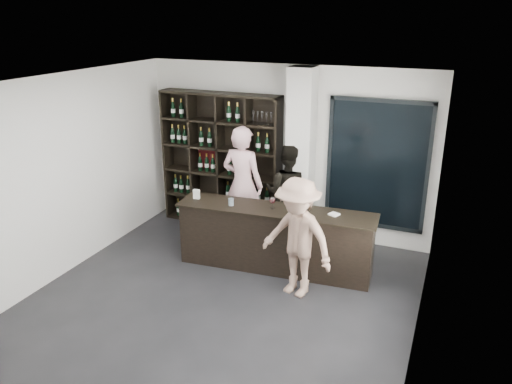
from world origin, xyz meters
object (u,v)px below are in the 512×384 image
at_px(tasting_counter, 275,239).
at_px(taster_black, 288,193).
at_px(taster_pink, 243,185).
at_px(customer, 297,238).
at_px(wine_shelf, 221,161).

bearing_deg(tasting_counter, taster_black, 94.06).
distance_m(taster_pink, taster_black, 0.77).
height_order(taster_pink, customer, taster_pink).
xyz_separation_m(taster_pink, taster_black, (0.71, 0.27, -0.14)).
distance_m(wine_shelf, tasting_counter, 2.07).
bearing_deg(taster_black, tasting_counter, 94.85).
bearing_deg(customer, tasting_counter, 149.77).
bearing_deg(wine_shelf, taster_black, -9.09).
height_order(tasting_counter, taster_black, taster_black).
distance_m(tasting_counter, customer, 0.84).
relative_size(tasting_counter, taster_black, 1.74).
relative_size(tasting_counter, customer, 1.76).
bearing_deg(tasting_counter, wine_shelf, 136.00).
xyz_separation_m(taster_black, customer, (0.67, -1.58, -0.01)).
distance_m(taster_black, customer, 1.71).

